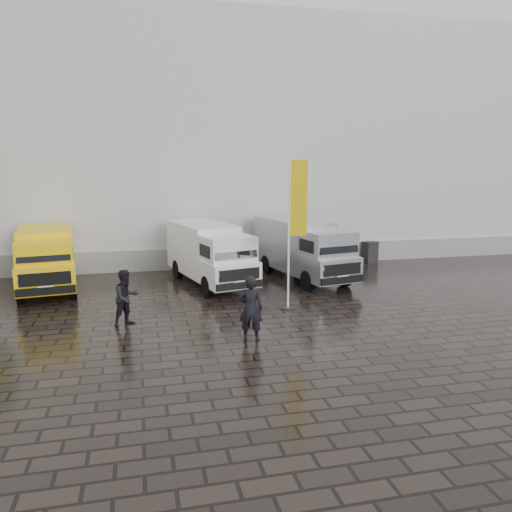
{
  "coord_description": "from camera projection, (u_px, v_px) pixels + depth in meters",
  "views": [
    {
      "loc": [
        -4.13,
        -15.4,
        4.91
      ],
      "look_at": [
        -0.0,
        2.2,
        1.58
      ],
      "focal_mm": 35.0,
      "sensor_mm": 36.0,
      "label": 1
    }
  ],
  "objects": [
    {
      "name": "person_front",
      "position": [
        251.0,
        309.0,
        13.93
      ],
      "size": [
        0.8,
        0.66,
        1.87
      ],
      "primitive_type": "imported",
      "rotation": [
        0.0,
        0.0,
        2.79
      ],
      "color": "black",
      "rests_on": "ground"
    },
    {
      "name": "ground",
      "position": [
        271.0,
        314.0,
        16.56
      ],
      "size": [
        120.0,
        120.0,
        0.0
      ],
      "primitive_type": "plane",
      "color": "black",
      "rests_on": "ground"
    },
    {
      "name": "van_silver",
      "position": [
        303.0,
        250.0,
        21.43
      ],
      "size": [
        3.1,
        6.11,
        2.53
      ],
      "primitive_type": null,
      "rotation": [
        0.0,
        0.0,
        0.21
      ],
      "color": "#AAACAE",
      "rests_on": "ground"
    },
    {
      "name": "exhibition_hall",
      "position": [
        237.0,
        146.0,
        31.24
      ],
      "size": [
        44.0,
        16.0,
        12.0
      ],
      "primitive_type": "cube",
      "color": "silver",
      "rests_on": "ground"
    },
    {
      "name": "flagpole",
      "position": [
        294.0,
        223.0,
        16.72
      ],
      "size": [
        0.88,
        0.5,
        5.27
      ],
      "color": "black",
      "rests_on": "ground"
    },
    {
      "name": "wheelie_bin",
      "position": [
        370.0,
        252.0,
        25.19
      ],
      "size": [
        0.74,
        0.74,
        1.07
      ],
      "primitive_type": "cube",
      "rotation": [
        0.0,
        0.0,
        0.16
      ],
      "color": "black",
      "rests_on": "ground"
    },
    {
      "name": "hall_plinth",
      "position": [
        269.0,
        255.0,
        24.53
      ],
      "size": [
        44.0,
        0.15,
        1.0
      ],
      "primitive_type": "cube",
      "color": "gray",
      "rests_on": "ground"
    },
    {
      "name": "van_yellow",
      "position": [
        46.0,
        260.0,
        19.52
      ],
      "size": [
        2.72,
        5.41,
        2.39
      ],
      "primitive_type": null,
      "rotation": [
        0.0,
        0.0,
        0.14
      ],
      "color": "yellow",
      "rests_on": "ground"
    },
    {
      "name": "van_white",
      "position": [
        210.0,
        255.0,
        20.53
      ],
      "size": [
        3.2,
        5.95,
        2.46
      ],
      "primitive_type": null,
      "rotation": [
        0.0,
        0.0,
        0.24
      ],
      "color": "white",
      "rests_on": "ground"
    },
    {
      "name": "person_tent",
      "position": [
        126.0,
        298.0,
        15.31
      ],
      "size": [
        1.08,
        1.03,
        1.75
      ],
      "primitive_type": "imported",
      "rotation": [
        0.0,
        0.0,
        0.61
      ],
      "color": "black",
      "rests_on": "ground"
    }
  ]
}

